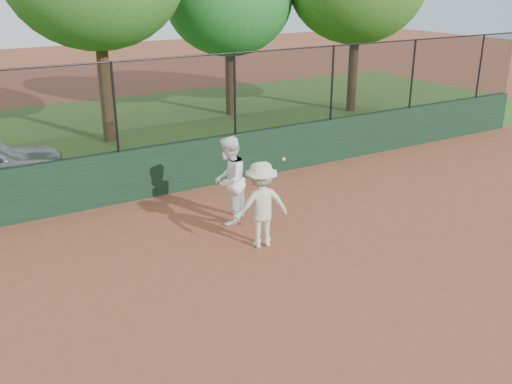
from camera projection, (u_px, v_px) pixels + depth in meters
ground at (286, 319)px, 8.63m from camera, size 80.00×80.00×0.00m
back_wall at (142, 173)px, 13.22m from camera, size 26.00×0.20×1.20m
grass_strip at (76, 140)px, 18.23m from camera, size 36.00×12.00×0.01m
player_second at (229, 180)px, 11.77m from camera, size 1.13×1.13×1.85m
player_main at (261, 205)px, 10.74m from camera, size 1.18×0.80×1.76m
fence_assembly at (135, 104)px, 12.63m from camera, size 26.00×0.06×2.00m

